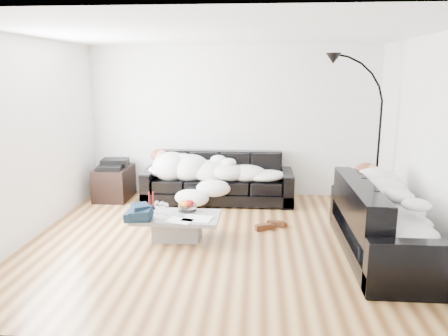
# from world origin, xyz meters

# --- Properties ---
(ground) EXTENTS (5.00, 5.00, 0.00)m
(ground) POSITION_xyz_m (0.00, 0.00, 0.00)
(ground) COLOR brown
(ground) RESTS_ON ground
(wall_back) EXTENTS (5.00, 0.02, 2.60)m
(wall_back) POSITION_xyz_m (0.00, 2.25, 1.30)
(wall_back) COLOR silver
(wall_back) RESTS_ON ground
(wall_left) EXTENTS (0.02, 4.50, 2.60)m
(wall_left) POSITION_xyz_m (-2.50, 0.00, 1.30)
(wall_left) COLOR silver
(wall_left) RESTS_ON ground
(wall_right) EXTENTS (0.02, 4.50, 2.60)m
(wall_right) POSITION_xyz_m (2.50, 0.00, 1.30)
(wall_right) COLOR silver
(wall_right) RESTS_ON ground
(ceiling) EXTENTS (5.00, 5.00, 0.00)m
(ceiling) POSITION_xyz_m (0.00, 0.00, 2.60)
(ceiling) COLOR white
(ceiling) RESTS_ON ground
(sofa_back) EXTENTS (2.49, 0.86, 0.82)m
(sofa_back) POSITION_xyz_m (-0.21, 1.74, 0.41)
(sofa_back) COLOR black
(sofa_back) RESTS_ON ground
(sofa_right) EXTENTS (0.94, 2.19, 0.89)m
(sofa_right) POSITION_xyz_m (1.97, -0.35, 0.44)
(sofa_right) COLOR black
(sofa_right) RESTS_ON ground
(sleeper_back) EXTENTS (2.11, 0.73, 0.42)m
(sleeper_back) POSITION_xyz_m (-0.21, 1.69, 0.63)
(sleeper_back) COLOR white
(sleeper_back) RESTS_ON sofa_back
(sleeper_right) EXTENTS (0.79, 1.88, 0.46)m
(sleeper_right) POSITION_xyz_m (1.97, -0.35, 0.65)
(sleeper_right) COLOR white
(sleeper_right) RESTS_ON sofa_right
(teal_cushion) EXTENTS (0.42, 0.38, 0.20)m
(teal_cushion) POSITION_xyz_m (1.91, 0.33, 0.72)
(teal_cushion) COLOR #0E6664
(teal_cushion) RESTS_ON sofa_right
(coffee_table) EXTENTS (1.11, 0.66, 0.32)m
(coffee_table) POSITION_xyz_m (-0.59, 0.00, 0.16)
(coffee_table) COLOR #939699
(coffee_table) RESTS_ON ground
(fruit_bowl) EXTENTS (0.25, 0.25, 0.15)m
(fruit_bowl) POSITION_xyz_m (-0.49, 0.20, 0.40)
(fruit_bowl) COLOR white
(fruit_bowl) RESTS_ON coffee_table
(wine_glass_a) EXTENTS (0.07, 0.07, 0.15)m
(wine_glass_a) POSITION_xyz_m (-0.81, 0.10, 0.40)
(wine_glass_a) COLOR white
(wine_glass_a) RESTS_ON coffee_table
(wine_glass_b) EXTENTS (0.09, 0.09, 0.18)m
(wine_glass_b) POSITION_xyz_m (-0.86, 0.04, 0.41)
(wine_glass_b) COLOR white
(wine_glass_b) RESTS_ON coffee_table
(wine_glass_c) EXTENTS (0.09, 0.09, 0.17)m
(wine_glass_c) POSITION_xyz_m (-0.74, 0.01, 0.40)
(wine_glass_c) COLOR white
(wine_glass_c) RESTS_ON coffee_table
(candle_left) EXTENTS (0.05, 0.05, 0.25)m
(candle_left) POSITION_xyz_m (-1.01, 0.21, 0.45)
(candle_left) COLOR maroon
(candle_left) RESTS_ON coffee_table
(candle_right) EXTENTS (0.05, 0.05, 0.24)m
(candle_right) POSITION_xyz_m (-0.96, 0.24, 0.44)
(candle_right) COLOR maroon
(candle_right) RESTS_ON coffee_table
(newspaper_a) EXTENTS (0.41, 0.34, 0.01)m
(newspaper_a) POSITION_xyz_m (-0.31, -0.11, 0.33)
(newspaper_a) COLOR silver
(newspaper_a) RESTS_ON coffee_table
(newspaper_b) EXTENTS (0.36, 0.30, 0.01)m
(newspaper_b) POSITION_xyz_m (-0.51, -0.21, 0.33)
(newspaper_b) COLOR silver
(newspaper_b) RESTS_ON coffee_table
(navy_jacket) EXTENTS (0.41, 0.37, 0.17)m
(navy_jacket) POSITION_xyz_m (-1.01, -0.25, 0.49)
(navy_jacket) COLOR black
(navy_jacket) RESTS_ON coffee_table
(shoes) EXTENTS (0.47, 0.38, 0.09)m
(shoes) POSITION_xyz_m (0.62, 0.48, 0.05)
(shoes) COLOR #472311
(shoes) RESTS_ON ground
(av_cabinet) EXTENTS (0.55, 0.80, 0.55)m
(av_cabinet) POSITION_xyz_m (-2.02, 1.79, 0.27)
(av_cabinet) COLOR black
(av_cabinet) RESTS_ON ground
(stereo) EXTENTS (0.47, 0.39, 0.13)m
(stereo) POSITION_xyz_m (-2.02, 1.79, 0.61)
(stereo) COLOR black
(stereo) RESTS_ON av_cabinet
(floor_lamp) EXTENTS (0.83, 0.58, 2.13)m
(floor_lamp) POSITION_xyz_m (2.24, 1.22, 1.07)
(floor_lamp) COLOR black
(floor_lamp) RESTS_ON ground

